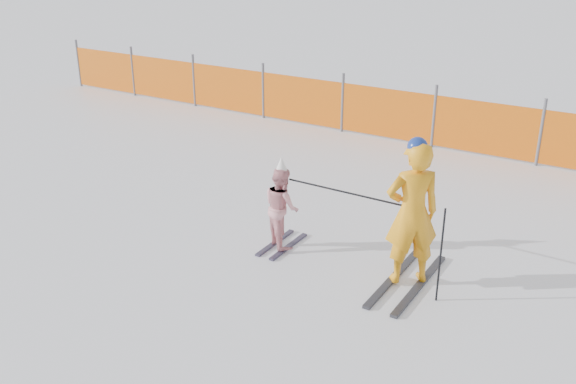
# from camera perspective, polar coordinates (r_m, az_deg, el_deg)

# --- Properties ---
(ground) EXTENTS (120.00, 120.00, 0.00)m
(ground) POSITION_cam_1_polar(r_m,az_deg,el_deg) (8.06, -1.88, -7.75)
(ground) COLOR white
(ground) RESTS_ON ground
(adult) EXTENTS (0.78, 1.63, 1.88)m
(adult) POSITION_cam_1_polar(r_m,az_deg,el_deg) (7.69, 10.97, -1.89)
(adult) COLOR black
(adult) RESTS_ON ground
(child) EXTENTS (0.68, 0.89, 1.30)m
(child) POSITION_cam_1_polar(r_m,az_deg,el_deg) (8.59, -0.57, -1.26)
(child) COLOR black
(child) RESTS_ON ground
(ski_poles) EXTENTS (2.17, 0.25, 1.18)m
(ski_poles) POSITION_cam_1_polar(r_m,az_deg,el_deg) (7.78, 8.42, -2.28)
(ski_poles) COLOR black
(ski_poles) RESTS_ON ground
(safety_fence) EXTENTS (14.21, 0.06, 1.25)m
(safety_fence) POSITION_cam_1_polar(r_m,az_deg,el_deg) (14.08, 1.51, 8.16)
(safety_fence) COLOR #595960
(safety_fence) RESTS_ON ground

